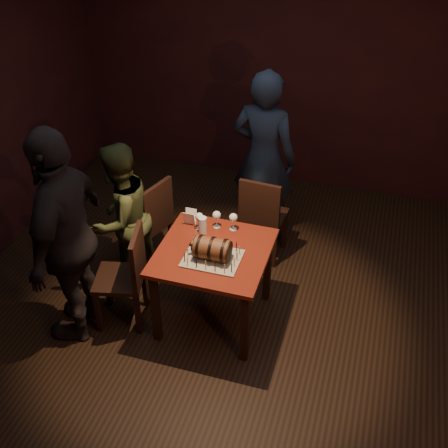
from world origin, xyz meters
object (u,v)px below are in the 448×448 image
at_px(barrel_cake, 212,249).
at_px(chair_left_rear, 151,219).
at_px(chair_left_front, 128,273).
at_px(pub_table, 213,261).
at_px(wine_glass_mid, 217,216).
at_px(person_back, 264,158).
at_px(person_left_rear, 121,218).
at_px(pint_of_ale, 203,225).
at_px(person_left_front, 67,238).
at_px(wine_glass_left, 199,217).
at_px(wine_glass_right, 233,218).
at_px(chair_back, 262,214).

xyz_separation_m(barrel_cake, chair_left_rear, (-0.84, 0.67, -0.33)).
bearing_deg(chair_left_front, pub_table, 17.78).
bearing_deg(pub_table, wine_glass_mid, 102.88).
distance_m(person_back, person_left_rear, 1.53).
distance_m(chair_left_front, person_left_rear, 0.57).
distance_m(wine_glass_mid, chair_left_front, 0.89).
bearing_deg(pint_of_ale, person_left_front, -144.84).
distance_m(pint_of_ale, chair_left_rear, 0.80).
distance_m(wine_glass_left, pint_of_ale, 0.07).
distance_m(pub_table, barrel_cake, 0.24).
xyz_separation_m(chair_left_rear, chair_left_front, (0.13, -0.79, 0.00)).
bearing_deg(person_left_front, person_back, 141.11).
relative_size(pub_table, chair_left_front, 0.97).
distance_m(chair_left_rear, person_left_front, 1.10).
height_order(wine_glass_mid, person_back, person_back).
bearing_deg(chair_left_front, wine_glass_right, 36.05).
height_order(wine_glass_mid, wine_glass_right, same).
bearing_deg(chair_back, wine_glass_mid, -112.33).
bearing_deg(person_back, person_left_front, 64.84).
height_order(chair_left_rear, person_back, person_back).
distance_m(wine_glass_left, wine_glass_mid, 0.15).
bearing_deg(person_left_rear, wine_glass_left, 108.77).
xyz_separation_m(pint_of_ale, person_left_front, (-0.90, -0.63, 0.13)).
distance_m(pint_of_ale, person_back, 1.18).
xyz_separation_m(wine_glass_mid, pint_of_ale, (-0.09, -0.11, -0.04)).
bearing_deg(barrel_cake, person_left_front, -163.90).
height_order(pub_table, wine_glass_left, wine_glass_left).
bearing_deg(wine_glass_right, pint_of_ale, -153.72).
xyz_separation_m(pub_table, chair_left_front, (-0.68, -0.22, -0.12)).
relative_size(person_back, person_left_front, 0.95).
bearing_deg(chair_back, person_left_rear, -148.24).
relative_size(pint_of_ale, chair_left_rear, 0.16).
xyz_separation_m(wine_glass_right, pint_of_ale, (-0.24, -0.12, -0.05)).
height_order(pint_of_ale, person_left_front, person_left_front).
height_order(pub_table, chair_back, chair_back).
bearing_deg(chair_back, pint_of_ale, -115.31).
distance_m(pub_table, wine_glass_left, 0.40).
bearing_deg(person_left_rear, wine_glass_right, 112.81).
bearing_deg(person_left_rear, pub_table, 93.55).
relative_size(pub_table, wine_glass_mid, 5.59).
distance_m(wine_glass_right, person_left_front, 1.36).
bearing_deg(pub_table, person_left_front, -158.51).
xyz_separation_m(wine_glass_right, chair_back, (0.11, 0.62, -0.35)).
xyz_separation_m(chair_left_front, person_back, (0.77, 1.58, 0.38)).
distance_m(wine_glass_mid, person_back, 1.05).
xyz_separation_m(chair_left_front, person_left_front, (-0.38, -0.20, 0.43)).
distance_m(wine_glass_left, person_left_front, 1.09).
height_order(wine_glass_left, person_back, person_back).
bearing_deg(pint_of_ale, wine_glass_left, 135.96).
relative_size(pint_of_ale, person_back, 0.08).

